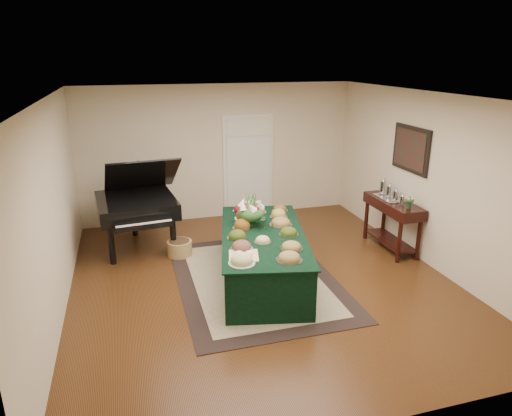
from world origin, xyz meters
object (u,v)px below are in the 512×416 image
object	(u,v)px
floral_centerpiece	(251,209)
mahogany_sideboard	(393,212)
buffet_table	(263,257)
grand_piano	(137,204)

from	to	relation	value
floral_centerpiece	mahogany_sideboard	size ratio (longest dim) A/B	0.34
buffet_table	grand_piano	distance (m)	2.51
grand_piano	floral_centerpiece	bearing A→B (deg)	-40.05
buffet_table	floral_centerpiece	xyz separation A→B (m)	(-0.08, 0.39, 0.62)
mahogany_sideboard	floral_centerpiece	bearing A→B (deg)	-177.38
floral_centerpiece	grand_piano	distance (m)	2.16
buffet_table	mahogany_sideboard	xyz separation A→B (m)	(2.47, 0.50, 0.30)
buffet_table	grand_piano	bearing A→B (deg)	134.22
floral_centerpiece	buffet_table	bearing A→B (deg)	-78.92
buffet_table	floral_centerpiece	size ratio (longest dim) A/B	6.45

